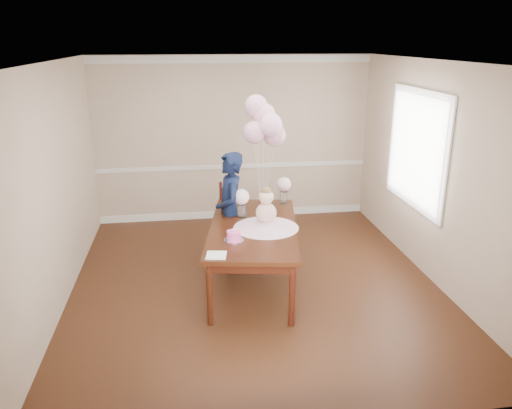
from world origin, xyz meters
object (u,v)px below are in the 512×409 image
Objects in this scene: birthday_cake at (234,236)px; dining_chair_seat at (239,222)px; dining_table_top at (253,228)px; woman at (230,212)px.

birthday_cake is 0.35× the size of dining_chair_seat.
dining_table_top is at bearing -103.95° from dining_chair_seat.
dining_chair_seat is at bearing 102.81° from dining_table_top.
dining_chair_seat is (-0.06, 1.02, -0.30)m from dining_table_top.
woman is (-0.23, 0.49, 0.04)m from dining_table_top.
woman reaches higher than dining_table_top.
birthday_cake reaches higher than dining_chair_seat.
birthday_cake is (-0.28, -0.43, 0.09)m from dining_table_top.
dining_table_top is 1.31× the size of woman.
dining_table_top is 0.52m from birthday_cake.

